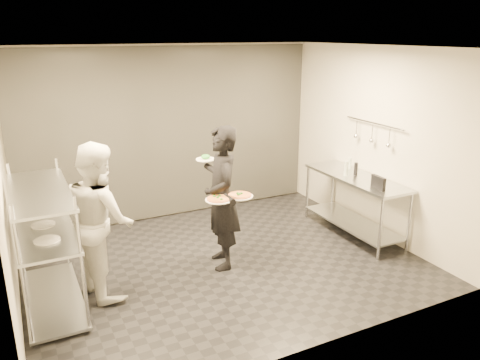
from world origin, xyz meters
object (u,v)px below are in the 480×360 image
pass_rack (46,241)px  pizza_plate_far (240,195)px  pizza_plate_near (219,199)px  bottle_clear (350,163)px  bottle_dark (356,169)px  prep_counter (355,195)px  bottle_green (346,168)px  waiter (222,198)px  salad_plate (206,158)px  pos_monitor (378,183)px  chef (100,219)px

pass_rack → pizza_plate_far: pass_rack is taller
pizza_plate_near → bottle_clear: 2.59m
pizza_plate_near → bottle_dark: bottle_dark is taller
pass_rack → prep_counter: pass_rack is taller
pizza_plate_near → bottle_green: (2.23, 0.35, 0.01)m
waiter → salad_plate: bearing=-156.4°
bottle_dark → pizza_plate_far: bearing=-171.8°
salad_plate → pos_monitor: size_ratio=1.02×
pizza_plate_far → prep_counter: bearing=6.8°
pizza_plate_near → pizza_plate_far: same height
waiter → pizza_plate_far: waiter is taller
pos_monitor → pizza_plate_far: bearing=172.3°
salad_plate → bottle_clear: (2.45, 0.05, -0.39)m
salad_plate → bottle_clear: 2.48m
prep_counter → bottle_green: bearing=138.6°
chef → pizza_plate_near: chef is taller
pass_rack → chef: chef is taller
pizza_plate_far → bottle_dark: 2.11m
chef → bottle_green: chef is taller
waiter → bottle_green: bearing=105.0°
pass_rack → chef: (0.60, 0.01, 0.14)m
pizza_plate_near → pos_monitor: size_ratio=1.33×
bottle_green → bottle_dark: size_ratio=1.17×
chef → pizza_plate_far: bearing=-109.1°
waiter → bottle_clear: 2.41m
chef → bottle_green: bearing=-99.0°
pass_rack → prep_counter: (4.33, 0.00, -0.14)m
pass_rack → salad_plate: pass_rack is taller
waiter → pizza_plate_far: (0.15, -0.22, 0.09)m
waiter → bottle_green: size_ratio=8.39×
salad_plate → bottle_green: salad_plate is taller
pass_rack → pizza_plate_far: bearing=-6.0°
bottle_clear → pos_monitor: bearing=-106.9°
bottle_green → pos_monitor: bearing=-90.4°
prep_counter → waiter: bearing=-179.5°
pass_rack → pos_monitor: pass_rack is taller
chef → bottle_dark: 3.76m
prep_counter → pos_monitor: (-0.12, -0.59, 0.38)m
waiter → pos_monitor: 2.16m
waiter → bottle_clear: bearing=110.9°
waiter → pos_monitor: size_ratio=7.47×
pos_monitor → bottle_clear: pos_monitor is taller
prep_counter → pos_monitor: pos_monitor is taller
pass_rack → bottle_dark: size_ratio=8.38×
prep_counter → pizza_plate_far: (-2.06, -0.24, 0.40)m
waiter → pizza_plate_far: bearing=45.0°
chef → pizza_plate_near: (1.38, -0.26, 0.11)m
prep_counter → pos_monitor: 0.72m
bottle_green → bottle_dark: bottle_green is taller
pass_rack → bottle_clear: 4.52m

